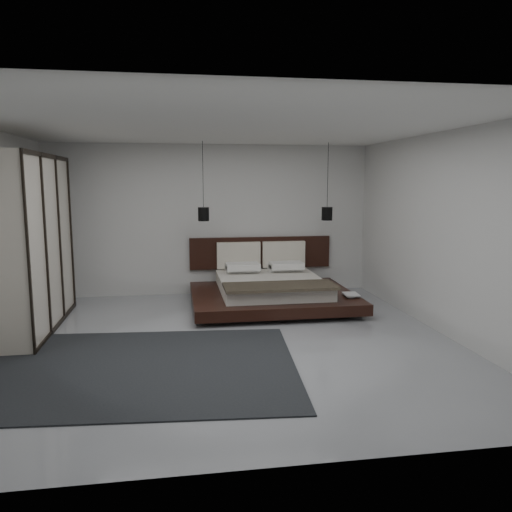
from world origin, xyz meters
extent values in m
plane|color=#96999E|center=(0.00, 0.00, 0.00)|extent=(6.00, 6.00, 0.00)
plane|color=white|center=(0.00, 0.00, 2.80)|extent=(6.00, 6.00, 0.00)
plane|color=silver|center=(0.00, 3.00, 1.40)|extent=(6.00, 0.00, 6.00)
plane|color=silver|center=(0.00, -3.00, 1.40)|extent=(6.00, 0.00, 6.00)
plane|color=silver|center=(3.00, 0.00, 1.40)|extent=(0.00, 6.00, 6.00)
cube|color=black|center=(-2.95, 2.45, 1.30)|extent=(0.05, 0.90, 2.60)
cube|color=black|center=(0.93, 1.75, 0.04)|extent=(2.13, 1.74, 0.08)
cube|color=black|center=(0.93, 1.75, 0.16)|extent=(2.71, 2.23, 0.17)
cube|color=silver|center=(0.93, 1.88, 0.36)|extent=(1.74, 1.94, 0.21)
cube|color=black|center=(0.93, 1.12, 0.49)|extent=(1.76, 0.68, 0.05)
cube|color=white|center=(0.53, 2.62, 0.52)|extent=(0.60, 0.39, 0.12)
cube|color=white|center=(1.34, 2.62, 0.52)|extent=(0.60, 0.39, 0.12)
cube|color=white|center=(0.53, 2.49, 0.58)|extent=(0.60, 0.39, 0.12)
cube|color=white|center=(1.34, 2.49, 0.58)|extent=(0.60, 0.39, 0.12)
cube|color=black|center=(0.93, 2.96, 0.76)|extent=(2.71, 0.08, 0.60)
cube|color=silver|center=(0.50, 2.87, 0.73)|extent=(0.82, 0.10, 0.50)
cube|color=silver|center=(1.37, 2.87, 0.73)|extent=(0.82, 0.10, 0.50)
imported|color=#99724C|center=(2.05, 1.27, 0.27)|extent=(0.23, 0.30, 0.03)
imported|color=#99724C|center=(2.03, 1.24, 0.29)|extent=(0.25, 0.33, 0.02)
cylinder|color=black|center=(-0.18, 2.33, 2.24)|extent=(0.01, 0.01, 1.13)
cylinder|color=black|center=(-0.18, 2.33, 1.55)|extent=(0.19, 0.19, 0.24)
cylinder|color=#FFE0B2|center=(-0.18, 2.33, 1.45)|extent=(0.15, 0.15, 0.01)
cylinder|color=black|center=(2.05, 2.33, 2.23)|extent=(0.01, 0.01, 1.14)
cylinder|color=black|center=(2.05, 2.33, 1.54)|extent=(0.20, 0.20, 0.24)
cylinder|color=#FFE0B2|center=(2.05, 2.33, 1.43)|extent=(0.15, 0.15, 0.01)
cube|color=beige|center=(-2.70, 1.09, 1.25)|extent=(0.58, 2.50, 2.50)
cube|color=black|center=(-2.40, 1.09, 2.47)|extent=(0.03, 2.50, 0.06)
cube|color=black|center=(-2.40, 1.09, 0.03)|extent=(0.03, 2.50, 0.06)
cube|color=black|center=(-2.40, -0.16, 1.25)|extent=(0.03, 0.05, 2.50)
cube|color=black|center=(-2.40, 0.68, 1.25)|extent=(0.03, 0.05, 2.50)
cube|color=black|center=(-2.40, 1.51, 1.25)|extent=(0.03, 0.05, 2.50)
cube|color=black|center=(-2.40, 2.34, 1.25)|extent=(0.03, 0.05, 2.50)
cube|color=black|center=(-1.20, -0.78, 0.01)|extent=(3.97, 2.98, 0.02)
camera|label=1|loc=(-0.64, -6.38, 2.11)|focal=35.00mm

